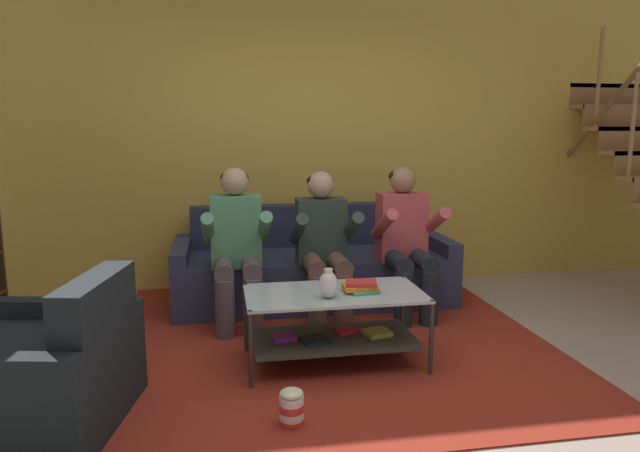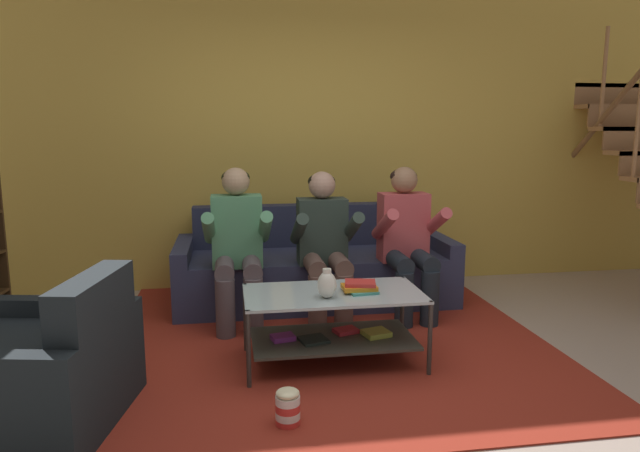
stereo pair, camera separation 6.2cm
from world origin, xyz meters
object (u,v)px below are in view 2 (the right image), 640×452
at_px(coffee_table, 333,317).
at_px(armchair, 38,374).
at_px(vase, 327,284).
at_px(popcorn_tub, 288,407).
at_px(person_seated_middle, 324,241).
at_px(person_seated_right, 407,236).
at_px(book_stack, 360,287).
at_px(person_seated_left, 237,241).
at_px(couch, 314,269).

distance_m(coffee_table, armchair, 1.68).
height_order(vase, popcorn_tub, vase).
bearing_deg(person_seated_middle, vase, -98.61).
height_order(person_seated_right, armchair, person_seated_right).
distance_m(person_seated_right, coffee_table, 1.17).
bearing_deg(book_stack, vase, -157.89).
height_order(book_stack, armchair, armchair).
height_order(coffee_table, popcorn_tub, coffee_table).
xyz_separation_m(person_seated_left, coffee_table, (0.58, -0.84, -0.34)).
distance_m(person_seated_middle, popcorn_tub, 1.71).
relative_size(person_seated_left, vase, 6.57).
xyz_separation_m(coffee_table, armchair, (-1.60, -0.52, -0.04)).
xyz_separation_m(armchair, popcorn_tub, (1.24, -0.21, -0.17)).
relative_size(armchair, popcorn_tub, 5.32).
bearing_deg(person_seated_left, armchair, -127.07).
height_order(couch, person_seated_left, person_seated_left).
height_order(person_seated_right, coffee_table, person_seated_right).
xyz_separation_m(person_seated_middle, vase, (-0.14, -0.95, -0.08)).
bearing_deg(popcorn_tub, armchair, 170.23).
bearing_deg(popcorn_tub, person_seated_right, 54.70).
bearing_deg(coffee_table, popcorn_tub, -116.68).
bearing_deg(popcorn_tub, coffee_table, 63.32).
relative_size(book_stack, popcorn_tub, 1.12).
bearing_deg(couch, person_seated_left, -141.59).
bearing_deg(popcorn_tub, book_stack, 52.95).
relative_size(vase, book_stack, 0.83).
bearing_deg(book_stack, person_seated_middle, 95.59).
bearing_deg(vase, book_stack, 22.11).
relative_size(person_seated_middle, armchair, 1.10).
distance_m(person_seated_middle, book_stack, 0.87).
height_order(person_seated_left, book_stack, person_seated_left).
bearing_deg(person_seated_left, popcorn_tub, -82.33).
height_order(vase, armchair, armchair).
relative_size(person_seated_right, popcorn_tub, 6.01).
xyz_separation_m(couch, armchair, (-1.69, -1.88, -0.00)).
xyz_separation_m(coffee_table, vase, (-0.06, -0.11, 0.25)).
height_order(couch, person_seated_right, person_seated_right).
bearing_deg(coffee_table, person_seated_right, 48.45).
distance_m(vase, book_stack, 0.25).
bearing_deg(armchair, vase, 14.60).
xyz_separation_m(person_seated_left, book_stack, (0.74, -0.86, -0.15)).
height_order(couch, armchair, couch).
xyz_separation_m(vase, armchair, (-1.54, -0.40, -0.29)).
height_order(book_stack, popcorn_tub, book_stack).
bearing_deg(popcorn_tub, vase, 63.55).
height_order(person_seated_middle, coffee_table, person_seated_middle).
xyz_separation_m(person_seated_middle, book_stack, (0.08, -0.86, -0.13)).
relative_size(person_seated_right, vase, 6.52).
xyz_separation_m(book_stack, armchair, (-1.77, -0.49, -0.23)).
xyz_separation_m(couch, vase, (-0.14, -1.48, 0.28)).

